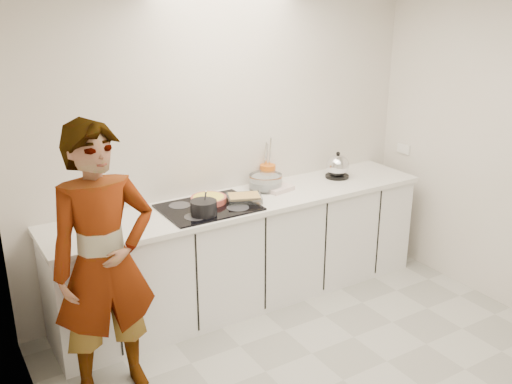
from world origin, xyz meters
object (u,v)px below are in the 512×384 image
utensil_crock (268,174)px  hob (209,207)px  baking_dish (244,198)px  cook (104,264)px  saucepan (204,208)px  kettle (337,167)px  tart_dish (209,199)px  mixing_bowl (266,182)px

utensil_crock → hob: bearing=-159.2°
baking_dish → cook: (-1.28, -0.46, -0.05)m
hob → saucepan: (-0.11, -0.14, 0.06)m
kettle → cook: (-2.32, -0.59, -0.11)m
baking_dish → utensil_crock: (0.42, 0.32, 0.04)m
tart_dish → saucepan: saucepan is taller
baking_dish → cook: 1.36m
baking_dish → utensil_crock: size_ratio=1.91×
hob → baking_dish: baking_dish is taller
mixing_bowl → cook: cook is taller
baking_dish → cook: size_ratio=0.18×
baking_dish → mixing_bowl: mixing_bowl is taller
utensil_crock → baking_dish: bearing=-143.4°
kettle → utensil_crock: 0.65m
kettle → utensil_crock: size_ratio=1.58×
cook → kettle: bearing=14.7°
hob → mixing_bowl: 0.64m
saucepan → mixing_bowl: saucepan is taller
kettle → cook: 2.40m
baking_dish → cook: cook is taller
mixing_bowl → kettle: bearing=-5.1°
baking_dish → utensil_crock: bearing=36.6°
hob → cook: 1.11m
hob → kettle: (1.34, 0.09, 0.09)m
kettle → utensil_crock: (-0.62, 0.19, -0.02)m
baking_dish → mixing_bowl: 0.38m
kettle → mixing_bowl: bearing=174.9°
mixing_bowl → kettle: (0.72, -0.06, 0.04)m
tart_dish → kettle: 1.30m
mixing_bowl → cook: size_ratio=0.17×
baking_dish → mixing_bowl: bearing=30.7°
mixing_bowl → utensil_crock: size_ratio=1.80×
baking_dish → kettle: bearing=7.0°
baking_dish → tart_dish: bearing=152.7°
mixing_bowl → cook: bearing=-157.7°
hob → utensil_crock: size_ratio=4.29×
hob → saucepan: bearing=-128.9°
saucepan → hob: bearing=51.1°
tart_dish → saucepan: bearing=-124.8°
tart_dish → hob: bearing=-117.4°
utensil_crock → cook: bearing=-155.4°
kettle → baking_dish: bearing=-173.0°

